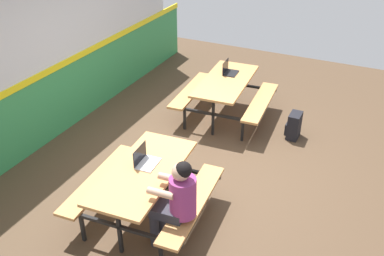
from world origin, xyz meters
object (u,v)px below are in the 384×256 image
Objects in this scene: picnic_table_left at (144,181)px; laptop_silver at (145,160)px; laptop_dark at (229,71)px; backpack_dark at (294,126)px; picnic_table_right at (226,89)px; student_nearer at (176,198)px.

laptop_silver reaches higher than picnic_table_left.
laptop_dark reaches higher than backpack_dark.
laptop_silver is (0.13, 0.05, 0.22)m from picnic_table_left.
backpack_dark is (-0.13, -1.27, -0.36)m from picnic_table_right.
picnic_table_right is at bearing 1.69° from picnic_table_left.
laptop_dark reaches higher than picnic_table_left.
student_nearer is at bearing -168.01° from picnic_table_right.
picnic_table_left is at bearing 156.43° from backpack_dark.
picnic_table_right is (2.86, 0.08, 0.00)m from picnic_table_left.
backpack_dark is at bearing -23.57° from picnic_table_left.
picnic_table_right is 5.02× the size of laptop_silver.
picnic_table_left and picnic_table_right have the same top height.
student_nearer reaches higher than backpack_dark.
student_nearer reaches higher than picnic_table_right.
student_nearer is 2.74× the size of backpack_dark.
picnic_table_left is at bearing 66.17° from student_nearer.
student_nearer is at bearing 168.38° from backpack_dark.
laptop_silver is 2.94m from backpack_dark.
picnic_table_right is at bearing 0.79° from laptop_silver.
picnic_table_left is 1.00× the size of picnic_table_right.
laptop_silver is 3.02m from laptop_dark.
backpack_dark is (2.60, -1.24, -0.57)m from laptop_silver.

